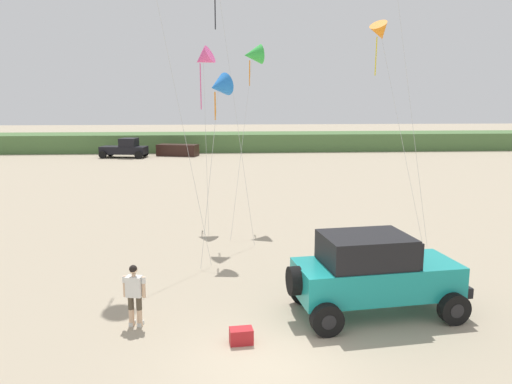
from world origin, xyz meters
name	(u,v)px	position (x,y,z in m)	size (l,w,h in m)	color
ground_plane	(268,363)	(0.00, 0.00, 0.00)	(220.00, 220.00, 0.00)	tan
dune_ridge	(262,141)	(3.98, 48.34, 0.99)	(90.00, 6.18, 1.99)	#4C703D
jeep	(374,272)	(3.15, 2.43, 1.20)	(4.97, 2.85, 2.26)	teal
person_watching	(134,292)	(-3.26, 2.13, 0.94)	(0.61, 0.37, 1.67)	#DBB28E
cooler_box	(241,336)	(-0.55, 0.97, 0.19)	(0.56, 0.36, 0.38)	#B21E23
distant_pickup	(125,148)	(-10.59, 41.57, 0.94)	(4.85, 3.04, 1.98)	black
distant_sedan	(178,150)	(-5.37, 42.83, 0.60)	(4.20, 1.70, 1.20)	black
kite_green_box	(203,59)	(-1.70, 13.97, 7.72)	(1.33, 3.88, 8.28)	#E04C93
kite_purple_stunt	(219,86)	(-1.00, 8.67, 6.33)	(1.29, 2.99, 6.91)	blue
kite_pink_ribbon	(253,55)	(0.60, 13.61, 7.88)	(1.73, 4.46, 8.47)	green
kite_blue_swept	(380,32)	(6.25, 12.50, 8.80)	(1.31, 4.89, 9.40)	orange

